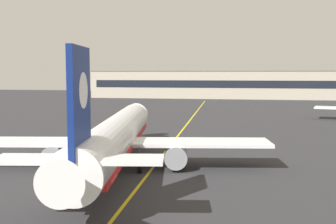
# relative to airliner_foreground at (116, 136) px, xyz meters

# --- Properties ---
(ground_plane) EXTENTS (400.00, 400.00, 0.00)m
(ground_plane) POSITION_rel_airliner_foreground_xyz_m (3.00, -13.06, -3.37)
(ground_plane) COLOR #2D2D30
(taxiway_centreline) EXTENTS (7.98, 179.85, 0.01)m
(taxiway_centreline) POSITION_rel_airliner_foreground_xyz_m (3.00, 16.94, -3.37)
(taxiway_centreline) COLOR yellow
(taxiway_centreline) RESTS_ON ground
(airliner_foreground) EXTENTS (32.36, 41.40, 11.65)m
(airliner_foreground) POSITION_rel_airliner_foreground_xyz_m (0.00, 0.00, 0.00)
(airliner_foreground) COLOR white
(airliner_foreground) RESTS_ON ground
(safety_cone_by_nose_gear) EXTENTS (0.44, 0.44, 0.55)m
(safety_cone_by_nose_gear) POSITION_rel_airliner_foreground_xyz_m (1.62, 17.29, -3.11)
(safety_cone_by_nose_gear) COLOR orange
(safety_cone_by_nose_gear) RESTS_ON ground
(terminal_building) EXTENTS (117.47, 12.40, 11.06)m
(terminal_building) POSITION_rel_airliner_foreground_xyz_m (10.76, 124.37, 2.17)
(terminal_building) COLOR #B2A893
(terminal_building) RESTS_ON ground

